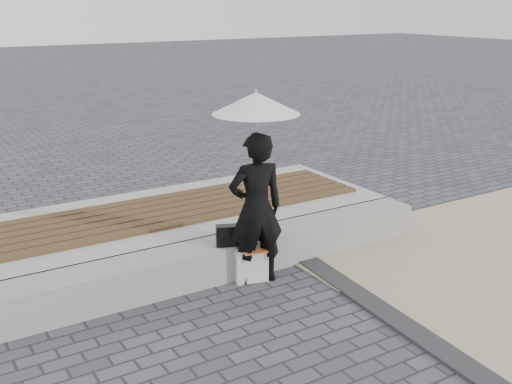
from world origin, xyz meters
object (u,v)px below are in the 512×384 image
woman (256,209)px  handbag (231,235)px  seating_ledge (232,256)px  canvas_tote (251,265)px  parasol (256,103)px

woman → handbag: size_ratio=5.05×
seating_ledge → handbag: handbag is taller
canvas_tote → woman: bearing=-1.7°
seating_ledge → parasol: size_ratio=4.43×
seating_ledge → woman: (0.12, -0.32, 0.62)m
seating_ledge → woman: woman is taller
handbag → canvas_tote: bearing=-16.0°
seating_ledge → handbag: bearing=-120.4°
parasol → canvas_tote: 1.74m
handbag → seating_ledge: bearing=82.6°
woman → parasol: size_ratio=1.45×
seating_ledge → parasol: 1.75m
seating_ledge → handbag: 0.37m
woman → parasol: bearing=10.3°
handbag → woman: bearing=-11.8°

